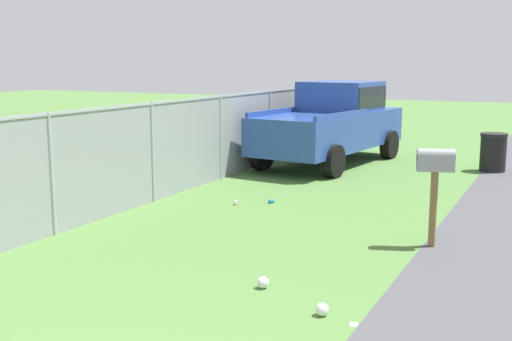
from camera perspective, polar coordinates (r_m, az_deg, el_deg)
name	(u,v)px	position (r m, az deg, el deg)	size (l,w,h in m)	color
mailbox	(435,168)	(9.23, 15.86, 0.19)	(0.35, 0.55, 1.42)	brown
pickup_truck	(333,121)	(16.43, 6.94, 4.50)	(5.37, 2.67, 2.09)	#284793
trash_bin	(493,152)	(16.16, 20.61, 1.55)	(0.63, 0.63, 0.92)	black
fence_section	(189,141)	(13.01, -6.05, 2.68)	(18.18, 0.07, 1.88)	#9EA3A8
litter_wrapper_midfield_b	(354,324)	(6.64, 8.81, -13.55)	(0.12, 0.08, 0.01)	silver
litter_can_midfield_a	(271,201)	(11.83, 1.39, -2.80)	(0.07, 0.07, 0.12)	blue
litter_cup_by_mailbox	(236,203)	(11.70, -1.79, -2.91)	(0.08, 0.08, 0.10)	white
litter_bag_near_hydrant	(263,282)	(7.51, 0.63, -10.07)	(0.14, 0.14, 0.14)	silver
litter_bag_far_scatter	(322,309)	(6.79, 5.98, -12.36)	(0.14, 0.14, 0.14)	silver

